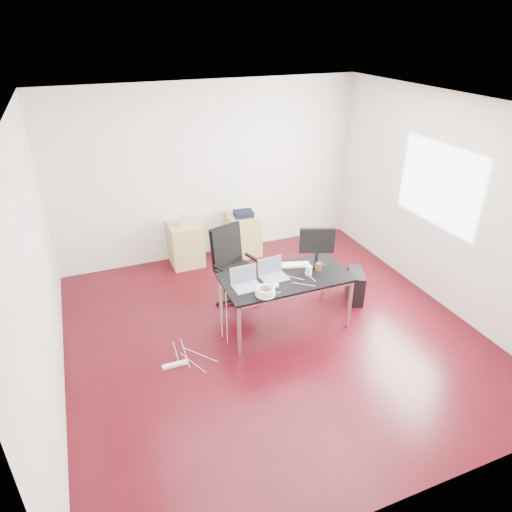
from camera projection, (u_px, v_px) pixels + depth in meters
name	position (u px, v px, depth m)	size (l,w,h in m)	color
room_shell	(277.00, 233.00, 5.22)	(5.00, 5.00, 5.00)	#35060D
desk	(286.00, 280.00, 5.71)	(1.60, 0.80, 0.73)	black
office_chair	(233.00, 262.00, 6.28)	(0.60, 0.62, 1.08)	black
filing_cabinet_left	(186.00, 244.00, 7.35)	(0.50, 0.50, 0.70)	#A28E51
filing_cabinet_right	(243.00, 235.00, 7.67)	(0.50, 0.50, 0.70)	#A28E51
pc_tower	(355.00, 286.00, 6.47)	(0.20, 0.45, 0.44)	black
wastebasket	(231.00, 247.00, 7.71)	(0.24, 0.24, 0.28)	black
power_strip	(175.00, 365.00, 5.30)	(0.30, 0.06, 0.04)	white
laptop_left	(246.00, 282.00, 5.45)	(0.34, 0.26, 0.23)	silver
laptop_right	(273.00, 273.00, 5.64)	(0.35, 0.28, 0.23)	silver
monitor	(317.00, 245.00, 5.84)	(0.44, 0.26, 0.51)	black
keyboard	(293.00, 265.00, 5.93)	(0.44, 0.14, 0.02)	white
cup_white	(309.00, 270.00, 5.70)	(0.08, 0.08, 0.12)	white
cup_brown	(318.00, 267.00, 5.81)	(0.08, 0.08, 0.10)	brown
cable_coil	(265.00, 292.00, 5.27)	(0.24, 0.24, 0.11)	white
power_adapter	(276.00, 285.00, 5.47)	(0.07, 0.07, 0.03)	white
speaker	(181.00, 220.00, 7.09)	(0.09, 0.08, 0.18)	#9E9E9E
navy_garment	(243.00, 214.00, 7.46)	(0.30, 0.24, 0.09)	black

